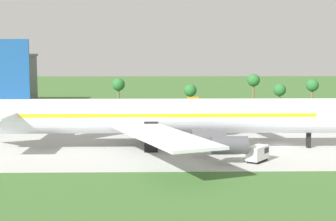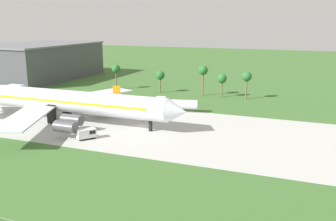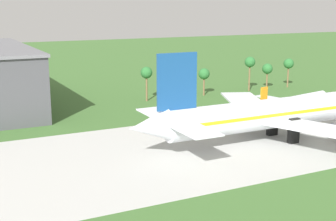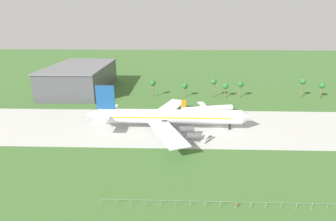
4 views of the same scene
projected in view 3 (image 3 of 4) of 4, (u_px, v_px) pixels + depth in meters
name	position (u px, v px, depth m)	size (l,w,h in m)	color
jet_airliner	(290.00, 111.00, 102.09)	(75.34, 59.27, 20.07)	silver
regional_aircraft	(293.00, 101.00, 129.46)	(27.86, 25.25, 8.02)	silver
palm_tree_row	(280.00, 64.00, 163.54)	(108.67, 3.60, 12.32)	brown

